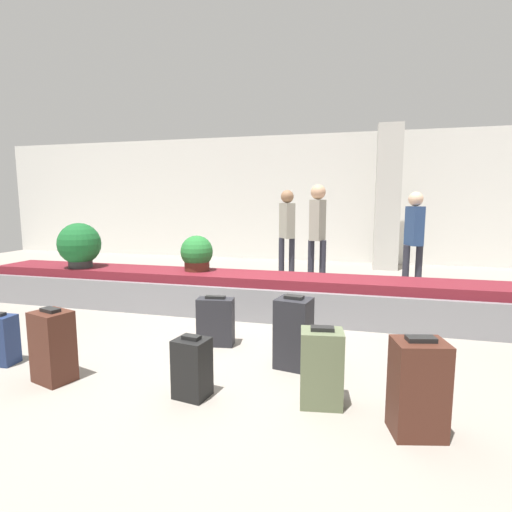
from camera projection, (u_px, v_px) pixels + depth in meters
The scene contains 15 objects.
ground_plane at pixel (227, 345), 4.29m from camera, with size 18.00×18.00×0.00m, color gray.
back_wall at pixel (307, 198), 10.21m from camera, with size 18.00×0.06×3.20m.
carousel at pixel (256, 295), 5.45m from camera, with size 8.39×0.84×0.55m.
pillar at pixel (388, 198), 8.91m from camera, with size 0.53×0.53×3.20m.
suitcase_0 at pixel (294, 333), 3.68m from camera, with size 0.35×0.32×0.68m.
suitcase_1 at pixel (53, 346), 3.39m from camera, with size 0.37×0.33×0.64m.
suitcase_2 at pixel (418, 388), 2.61m from camera, with size 0.38×0.33×0.67m.
suitcase_3 at pixel (192, 368), 3.13m from camera, with size 0.29×0.26×0.50m.
suitcase_4 at pixel (216, 322), 4.26m from camera, with size 0.41×0.23×0.54m.
suitcase_5 at pixel (321, 368), 2.99m from camera, with size 0.34×0.28×0.61m.
potted_plant_0 at pixel (79, 245), 5.93m from camera, with size 0.62×0.62×0.67m.
potted_plant_1 at pixel (197, 254), 5.67m from camera, with size 0.46×0.46×0.50m.
traveler_0 at pixel (414, 233), 6.56m from camera, with size 0.31×0.36×1.68m.
traveler_1 at pixel (287, 227), 7.57m from camera, with size 0.34×0.36×1.74m.
traveler_2 at pixel (317, 227), 6.80m from camera, with size 0.31×0.36×1.81m.
Camera 1 is at (1.35, -3.90, 1.53)m, focal length 28.00 mm.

